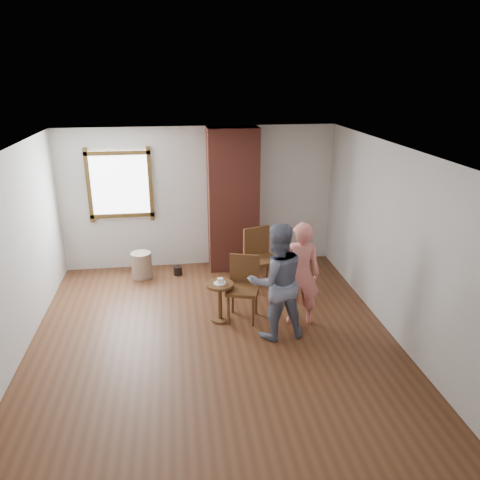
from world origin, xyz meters
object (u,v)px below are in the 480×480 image
object	(u,v)px
man	(277,282)
person_pink	(300,274)
dining_chair_right	(260,255)
stoneware_crock	(142,265)
dining_chair_left	(243,284)
side_table	(220,296)

from	to	relation	value
man	person_pink	world-z (taller)	man
dining_chair_right	person_pink	bearing A→B (deg)	-94.15
stoneware_crock	dining_chair_right	world-z (taller)	dining_chair_right
dining_chair_left	side_table	size ratio (longest dim) A/B	1.60
stoneware_crock	dining_chair_left	size ratio (longest dim) A/B	0.48
dining_chair_right	person_pink	world-z (taller)	person_pink
dining_chair_left	dining_chair_right	size ratio (longest dim) A/B	0.93
stoneware_crock	dining_chair_left	world-z (taller)	dining_chair_left
side_table	person_pink	distance (m)	1.22
dining_chair_right	man	size ratio (longest dim) A/B	0.62
dining_chair_right	side_table	xyz separation A→B (m)	(-0.79, -1.08, -0.18)
side_table	dining_chair_right	bearing A→B (deg)	53.61
stoneware_crock	man	bearing A→B (deg)	-49.18
dining_chair_left	dining_chair_right	world-z (taller)	dining_chair_right
dining_chair_left	side_table	xyz separation A→B (m)	(-0.36, -0.06, -0.14)
dining_chair_right	man	bearing A→B (deg)	-111.47
dining_chair_left	dining_chair_right	bearing A→B (deg)	83.72
dining_chair_left	side_table	bearing A→B (deg)	-153.71
stoneware_crock	person_pink	distance (m)	3.13
stoneware_crock	dining_chair_right	xyz separation A→B (m)	(2.03, -0.66, 0.35)
dining_chair_left	man	world-z (taller)	man
side_table	person_pink	size ratio (longest dim) A/B	0.39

